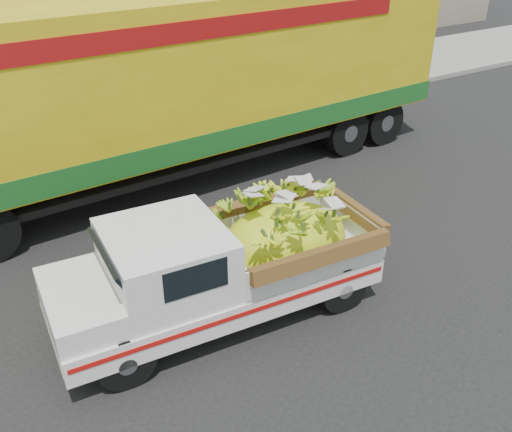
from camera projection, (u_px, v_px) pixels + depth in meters
ground at (294, 302)px, 8.62m from camera, size 100.00×100.00×0.00m
curb at (122, 143)px, 13.97m from camera, size 60.00×0.25×0.15m
sidewalk at (95, 118)px, 15.52m from camera, size 60.00×4.00×0.14m
pickup_truck at (240, 259)px, 8.09m from camera, size 4.72×2.02×1.61m
semi_trailer at (191, 79)px, 11.52m from camera, size 12.04×3.11×3.80m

